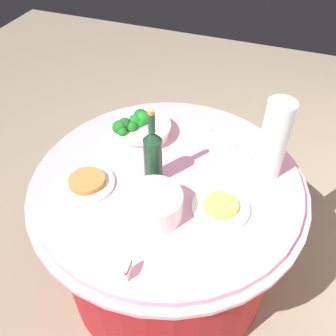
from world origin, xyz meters
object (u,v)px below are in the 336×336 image
at_px(label_placard_front, 129,269).
at_px(wine_bottle, 153,154).
at_px(decorative_fruit_vase, 273,141).
at_px(food_plate_peanuts, 87,182).
at_px(food_plate_fried_egg, 221,207).
at_px(broccoli_bowl, 139,127).
at_px(plate_stack, 154,205).
at_px(serving_tongs, 220,138).

bearing_deg(label_placard_front, wine_bottle, -168.25).
height_order(decorative_fruit_vase, food_plate_peanuts, decorative_fruit_vase).
xyz_separation_m(food_plate_fried_egg, label_placard_front, (0.37, -0.21, 0.02)).
relative_size(decorative_fruit_vase, food_plate_fried_egg, 1.55).
relative_size(food_plate_peanuts, label_placard_front, 4.00).
xyz_separation_m(broccoli_bowl, label_placard_front, (0.68, 0.26, -0.02)).
bearing_deg(plate_stack, food_plate_peanuts, -98.31).
bearing_deg(decorative_fruit_vase, label_placard_front, -27.65).
distance_m(broccoli_bowl, serving_tongs, 0.38).
bearing_deg(serving_tongs, food_plate_peanuts, -41.90).
distance_m(decorative_fruit_vase, food_plate_peanuts, 0.75).
xyz_separation_m(decorative_fruit_vase, food_plate_peanuts, (0.33, -0.66, -0.15)).
bearing_deg(wine_bottle, label_placard_front, 11.75).
relative_size(serving_tongs, food_plate_fried_egg, 0.71).
relative_size(plate_stack, wine_bottle, 0.62).
relative_size(wine_bottle, serving_tongs, 2.14).
height_order(plate_stack, decorative_fruit_vase, decorative_fruit_vase).
bearing_deg(broccoli_bowl, serving_tongs, 107.01).
distance_m(wine_bottle, label_placard_front, 0.46).
bearing_deg(serving_tongs, broccoli_bowl, -72.99).
xyz_separation_m(wine_bottle, decorative_fruit_vase, (-0.20, 0.43, 0.03)).
xyz_separation_m(plate_stack, wine_bottle, (-0.17, -0.07, 0.08)).
xyz_separation_m(plate_stack, decorative_fruit_vase, (-0.37, 0.35, 0.11)).
xyz_separation_m(plate_stack, label_placard_front, (0.27, 0.02, -0.02)).
bearing_deg(serving_tongs, label_placard_front, -7.29).
relative_size(broccoli_bowl, serving_tongs, 1.79).
distance_m(broccoli_bowl, decorative_fruit_vase, 0.61).
distance_m(decorative_fruit_vase, food_plate_fried_egg, 0.33).
xyz_separation_m(serving_tongs, food_plate_fried_egg, (0.41, 0.11, 0.01)).
distance_m(plate_stack, decorative_fruit_vase, 0.53).
distance_m(serving_tongs, food_plate_peanuts, 0.64).
bearing_deg(label_placard_front, plate_stack, -176.17).
relative_size(plate_stack, decorative_fruit_vase, 0.62).
distance_m(broccoli_bowl, plate_stack, 0.48).
distance_m(food_plate_peanuts, label_placard_front, 0.45).
relative_size(serving_tongs, label_placard_front, 2.85).
distance_m(plate_stack, label_placard_front, 0.27).
bearing_deg(wine_bottle, broccoli_bowl, -144.71).
bearing_deg(label_placard_front, decorative_fruit_vase, 152.35).
bearing_deg(plate_stack, decorative_fruit_vase, 136.64).
height_order(decorative_fruit_vase, food_plate_fried_egg, decorative_fruit_vase).
distance_m(plate_stack, food_plate_peanuts, 0.31).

